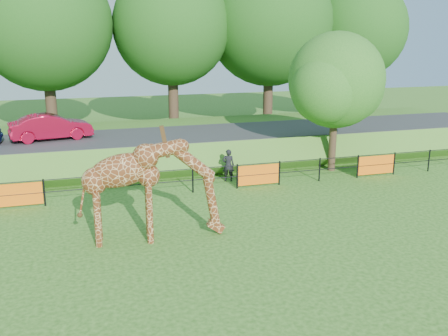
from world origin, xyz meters
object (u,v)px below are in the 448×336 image
Objects in this scene: giraffe at (153,190)px; visitor at (228,165)px; tree_east at (337,84)px; car_red at (51,127)px.

giraffe is 7.37m from visitor.
giraffe is 12.06m from tree_east.
tree_east is (13.41, -4.71, 2.20)m from car_red.
car_red is at bearing 112.64° from giraffe.
visitor is 6.64m from tree_east.
tree_east reaches higher than car_red.
car_red is 9.40m from visitor.
giraffe reaches higher than car_red.
car_red is (-3.41, 10.93, 0.40)m from giraffe.
tree_east reaches higher than giraffe.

